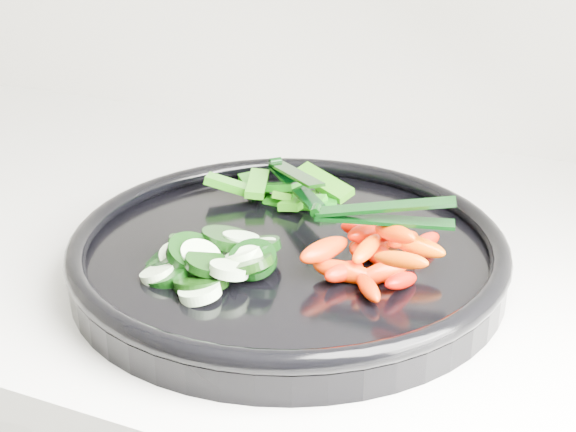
% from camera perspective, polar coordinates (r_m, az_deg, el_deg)
% --- Properties ---
extents(veggie_tray, '(0.41, 0.41, 0.04)m').
position_cam_1_polar(veggie_tray, '(0.69, 0.00, -2.62)').
color(veggie_tray, black).
rests_on(veggie_tray, counter).
extents(cucumber_pile, '(0.12, 0.13, 0.04)m').
position_cam_1_polar(cucumber_pile, '(0.66, -5.68, -2.95)').
color(cucumber_pile, black).
rests_on(cucumber_pile, veggie_tray).
extents(carrot_pile, '(0.11, 0.14, 0.05)m').
position_cam_1_polar(carrot_pile, '(0.65, 6.15, -2.51)').
color(carrot_pile, '#FE3100').
rests_on(carrot_pile, veggie_tray).
extents(pepper_pile, '(0.14, 0.08, 0.03)m').
position_cam_1_polar(pepper_pile, '(0.78, -0.37, 1.82)').
color(pepper_pile, '#26720A').
rests_on(pepper_pile, veggie_tray).
extents(tong_carrot, '(0.11, 0.04, 0.02)m').
position_cam_1_polar(tong_carrot, '(0.64, 6.56, 0.19)').
color(tong_carrot, black).
rests_on(tong_carrot, carrot_pile).
extents(tong_pepper, '(0.09, 0.09, 0.02)m').
position_cam_1_polar(tong_pepper, '(0.77, 0.40, 2.71)').
color(tong_pepper, black).
rests_on(tong_pepper, pepper_pile).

